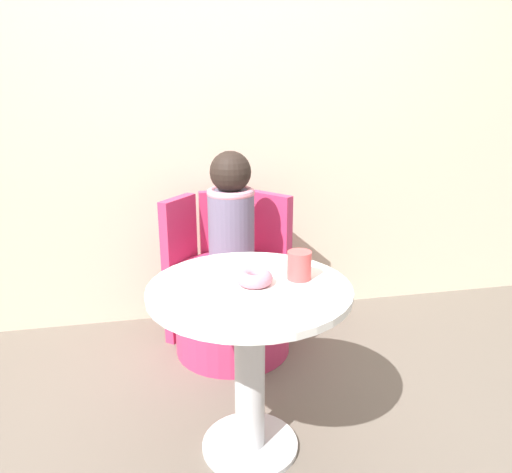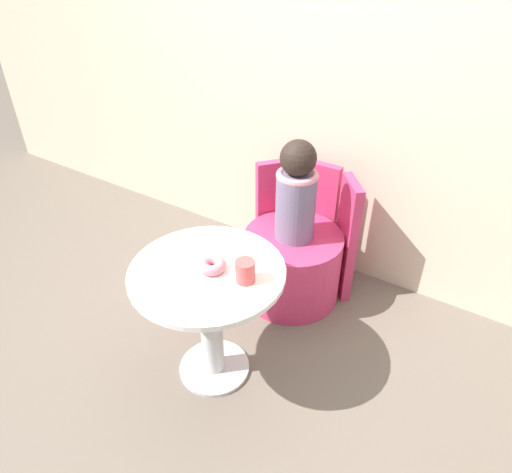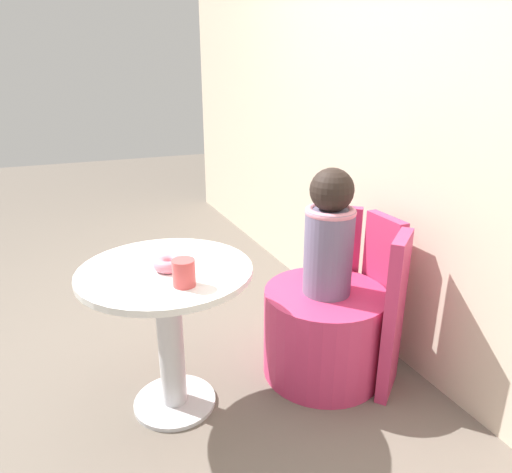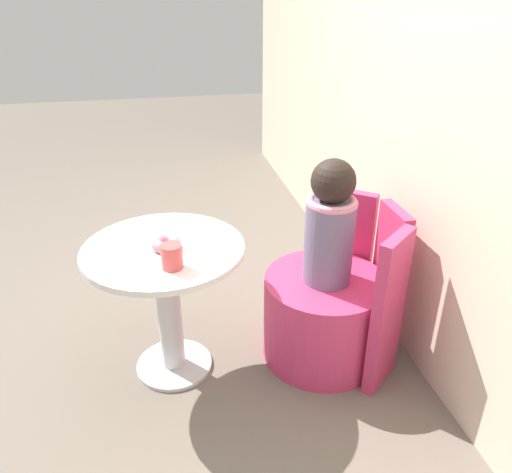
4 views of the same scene
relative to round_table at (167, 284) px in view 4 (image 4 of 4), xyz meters
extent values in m
plane|color=#665B51|center=(-0.01, -0.01, -0.45)|extent=(12.00, 12.00, 0.00)
cube|color=beige|center=(-0.01, 1.12, 0.75)|extent=(6.00, 0.06, 2.40)
cylinder|color=silver|center=(0.00, 0.00, -0.44)|extent=(0.34, 0.34, 0.02)
cylinder|color=silver|center=(0.00, 0.00, -0.14)|extent=(0.10, 0.10, 0.58)
cylinder|color=white|center=(0.00, 0.00, 0.16)|extent=(0.66, 0.66, 0.02)
cylinder|color=#C63360|center=(0.05, 0.69, -0.24)|extent=(0.54, 0.54, 0.41)
cube|color=#C63360|center=(0.05, 0.99, -0.09)|extent=(0.23, 0.05, 0.72)
cube|color=#C63360|center=(0.28, 0.88, -0.09)|extent=(0.19, 0.21, 0.72)
cube|color=#C63360|center=(-0.18, 0.88, -0.09)|extent=(0.19, 0.21, 0.72)
cylinder|color=slate|center=(0.05, 0.69, 0.15)|extent=(0.21, 0.21, 0.38)
torus|color=pink|center=(0.05, 0.69, 0.33)|extent=(0.21, 0.21, 0.04)
sphere|color=black|center=(0.05, 0.69, 0.42)|extent=(0.18, 0.18, 0.18)
torus|color=pink|center=(0.02, 0.01, 0.20)|extent=(0.12, 0.12, 0.05)
cylinder|color=#DB4C4C|center=(0.17, 0.03, 0.22)|extent=(0.08, 0.08, 0.10)
camera|label=1|loc=(-0.27, -1.44, 0.81)|focal=35.00mm
camera|label=2|loc=(0.96, -1.14, 1.36)|focal=32.00mm
camera|label=3|loc=(1.58, -0.31, 0.87)|focal=32.00mm
camera|label=4|loc=(1.81, 0.00, 1.13)|focal=35.00mm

